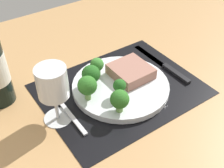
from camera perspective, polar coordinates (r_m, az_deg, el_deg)
ground_plane at (r=77.02cm, az=1.68°, el=-1.92°), size 140.00×110.00×3.00cm
placemat at (r=75.93cm, az=1.71°, el=-0.99°), size 40.73×31.86×0.30cm
plate at (r=75.31cm, az=1.72°, el=-0.45°), size 25.36×25.36×1.60cm
steak at (r=76.76cm, az=3.74°, el=2.53°), size 9.82×10.24×2.88cm
broccoli_center at (r=69.25cm, az=1.51°, el=-0.56°), size 3.20×3.20×5.06cm
broccoli_back_left at (r=67.89cm, az=-4.78°, el=-0.54°), size 4.73×4.73×6.57cm
broccoli_front_edge at (r=75.74cm, az=-3.00°, el=3.72°), size 3.63×3.63×5.40cm
broccoli_near_steak at (r=65.20cm, az=1.53°, el=-3.13°), size 4.47×4.47×5.86cm
broccoli_near_fork at (r=72.10cm, az=-4.20°, el=1.87°), size 4.71×4.71×6.15cm
fork at (r=70.90cm, az=-9.28°, el=-4.82°), size 2.40×19.20×0.50cm
knife at (r=84.67cm, az=10.54°, el=3.59°), size 1.80×23.00×0.80cm
wine_glass at (r=63.18cm, az=-11.85°, el=-0.18°), size 6.89×6.89×14.65cm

